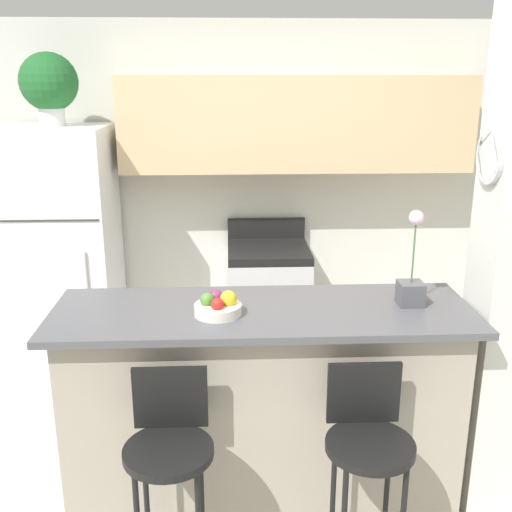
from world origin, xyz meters
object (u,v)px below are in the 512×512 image
Objects in this scene: bar_stool_right at (368,445)px; potted_plant_on_fridge at (49,84)px; fruit_bowl at (218,306)px; refrigerator at (65,253)px; orchid_vase at (411,280)px; bar_stool_left at (170,451)px; stove_range at (268,303)px.

bar_stool_right is 2.01× the size of potted_plant_on_fridge.
potted_plant_on_fridge is 2.21× the size of fruit_bowl.
refrigerator is at bearing -63.16° from potted_plant_on_fridge.
orchid_vase is at bearing -37.21° from refrigerator.
orchid_vase reaches higher than bar_stool_left.
potted_plant_on_fridge reaches higher than bar_stool_right.
bar_stool_right is 4.44× the size of fruit_bowl.
bar_stool_right is at bearing -49.85° from refrigerator.
orchid_vase is (0.58, -1.64, 0.75)m from stove_range.
orchid_vase is (1.13, 0.52, 0.55)m from bar_stool_left.
bar_stool_right is 0.82m from orchid_vase.
refrigerator is 1.70× the size of stove_range.
bar_stool_left is 2.01× the size of potted_plant_on_fridge.
bar_stool_right is at bearing 0.00° from bar_stool_left.
bar_stool_left is at bearing 180.00° from bar_stool_right.
potted_plant_on_fridge reaches higher than stove_range.
bar_stool_left is (-0.55, -2.17, 0.20)m from stove_range.
bar_stool_right is at bearing -119.92° from orchid_vase.
stove_range is at bearing 75.64° from bar_stool_left.
refrigerator is at bearing 130.15° from bar_stool_right.
bar_stool_left is at bearing -104.36° from stove_range.
bar_stool_right is 2.10× the size of orchid_vase.
potted_plant_on_fridge is (-0.94, 2.10, 1.44)m from bar_stool_left.
fruit_bowl is (-0.93, -0.08, -0.08)m from orchid_vase.
bar_stool_left is at bearing -65.85° from refrigerator.
stove_range is 1.09× the size of bar_stool_left.
potted_plant_on_fridge reaches higher than bar_stool_left.
orchid_vase is (2.07, -1.57, 0.30)m from refrigerator.
stove_range is at bearing 78.51° from fruit_bowl.
refrigerator is 1.85× the size of bar_stool_right.
refrigerator is 3.72× the size of potted_plant_on_fridge.
bar_stool_right is 3.10m from potted_plant_on_fridge.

